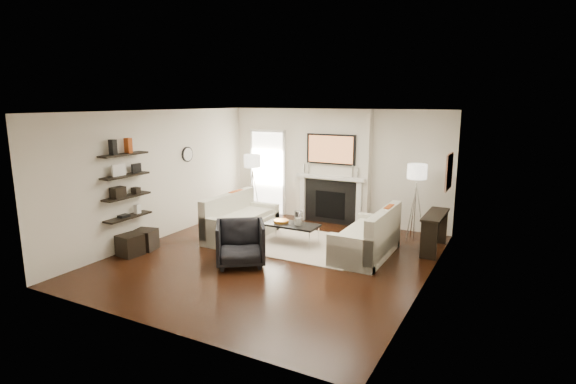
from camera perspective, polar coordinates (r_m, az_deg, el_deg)
The scene contains 71 objects.
room_envelope at distance 8.13m, azimuth -1.99°, elevation 0.63°, with size 6.00×6.00×6.00m.
chimney_breast at distance 10.68m, azimuth 5.76°, elevation 3.21°, with size 1.80×0.25×2.70m, color silver.
fireplace_surround at distance 10.71m, azimuth 5.39°, elevation -1.28°, with size 1.30×0.02×1.04m, color black.
firebox at distance 10.72m, azimuth 5.37°, elevation -1.65°, with size 0.75×0.02×0.65m, color black.
mantel_pilaster_l at distance 10.96m, azimuth 1.86°, elevation -0.77°, with size 0.12×0.08×1.10m, color white.
mantel_pilaster_r at distance 10.43m, azimuth 8.98°, elevation -1.55°, with size 0.12×0.08×1.10m, color white.
mantel_shelf at distance 10.55m, azimuth 5.35°, elevation 1.85°, with size 1.70×0.18×0.07m, color white.
tv_body at distance 10.48m, azimuth 5.47°, elevation 5.43°, with size 1.20×0.06×0.70m, color black.
tv_screen at distance 10.45m, azimuth 5.40°, elevation 5.41°, with size 1.10×0.01×0.62m, color #BF723F.
candlestick_l_tall at distance 10.75m, azimuth 2.68°, elevation 3.07°, with size 0.04×0.04×0.30m, color silver.
candlestick_l_short at distance 10.81m, azimuth 2.05°, elevation 2.96°, with size 0.04×0.04×0.24m, color silver.
candlestick_r_tall at distance 10.33m, azimuth 8.21°, elevation 2.62°, with size 0.04×0.04×0.30m, color silver.
candlestick_r_short at distance 10.29m, azimuth 8.88°, elevation 2.39°, with size 0.04×0.04×0.24m, color silver.
hallway_panel at distance 11.63m, azimuth -2.53°, elevation 2.45°, with size 0.90×0.02×2.10m, color white.
door_trim_l at distance 11.87m, azimuth -4.58°, elevation 2.60°, with size 0.06×0.06×2.16m, color white.
door_trim_r at distance 11.38m, azimuth -0.50°, elevation 2.26°, with size 0.06×0.06×2.16m, color white.
door_trim_top at distance 11.49m, azimuth -2.63°, elevation 7.76°, with size 1.02×0.06×0.06m, color white.
rug at distance 9.26m, azimuth 1.68°, elevation -6.58°, with size 2.60×2.00×0.01m, color beige.
loveseat_left_base at distance 9.68m, azimuth -5.92°, elevation -4.58°, with size 0.85×1.80×0.42m, color beige.
loveseat_left_back at distance 9.78m, azimuth -7.59°, elevation -2.53°, with size 0.18×1.80×0.80m, color beige.
loveseat_left_arm_n at distance 9.02m, azimuth -8.81°, elevation -5.27°, with size 0.85×0.18×0.60m, color beige.
loveseat_left_arm_s at distance 10.31m, azimuth -3.42°, elevation -3.01°, with size 0.85×0.18×0.60m, color beige.
loveseat_left_cushion at distance 9.58m, azimuth -5.71°, elevation -3.13°, with size 0.63×1.44×0.10m, color beige.
pillow_left_orange at distance 9.97m, azimuth -6.62°, elevation -1.03°, with size 0.10×0.42×0.42m, color #A04013.
pillow_left_charcoal at distance 9.50m, azimuth -8.68°, elevation -1.78°, with size 0.10×0.40×0.40m, color black.
loveseat_right_base at distance 8.66m, azimuth 9.82°, elevation -6.65°, with size 0.85×1.80×0.42m, color beige.
loveseat_right_back at distance 8.47m, azimuth 12.05°, elevation -4.90°, with size 0.18×1.80×0.80m, color beige.
loveseat_right_arm_n at distance 7.90m, azimuth 7.97°, elevation -7.69°, with size 0.85×0.18×0.60m, color beige.
loveseat_right_arm_s at distance 9.37m, azimuth 11.41°, elevation -4.72°, with size 0.85×0.18×0.60m, color beige.
loveseat_right_cushion at distance 8.59m, azimuth 9.56°, elevation -4.96°, with size 0.63×1.44×0.10m, color beige.
pillow_right_orange at distance 8.70m, azimuth 12.66°, elevation -3.11°, with size 0.10×0.42×0.42m, color #A04013.
pillow_right_charcoal at distance 8.14m, azimuth 11.52°, elevation -4.14°, with size 0.10×0.40×0.40m, color black.
coffee_table at distance 9.17m, azimuth 0.49°, elevation -4.19°, with size 1.10×0.55×0.04m, color black.
coffee_leg_nw at distance 9.28m, azimuth -2.89°, elevation -5.37°, with size 0.02×0.02×0.38m, color silver.
coffee_leg_ne at distance 8.83m, azimuth 2.72°, elevation -6.26°, with size 0.02×0.02×0.38m, color silver.
coffee_leg_sw at distance 9.64m, azimuth -1.55°, elevation -4.70°, with size 0.02×0.02×0.38m, color silver.
coffee_leg_se at distance 9.21m, azimuth 3.90°, elevation -5.51°, with size 0.02×0.02×0.38m, color silver.
hurricane_glass at distance 9.06m, azimuth 1.34°, elevation -3.34°, with size 0.17×0.17×0.30m, color white.
hurricane_candle at distance 9.08m, azimuth 1.33°, elevation -3.74°, with size 0.10×0.10×0.16m, color white.
copper_bowl at distance 9.27m, azimuth -0.88°, elevation -3.73°, with size 0.31×0.31×0.05m, color #C47320.
armchair at distance 8.07m, azimuth -6.08°, elevation -6.23°, with size 0.84×0.78×0.86m, color black.
lamp_left_post at distance 11.09m, azimuth -4.48°, elevation -0.39°, with size 0.02×0.02×1.20m, color silver.
lamp_left_shade at distance 10.94m, azimuth -4.55°, elevation 3.96°, with size 0.40×0.40×0.30m, color white.
lamp_left_leg_a at distance 11.03m, azimuth -4.00°, elevation -0.45°, with size 0.02×0.02×1.25m, color silver.
lamp_left_leg_b at distance 11.20m, azimuth -4.45°, elevation -0.28°, with size 0.02×0.02×1.25m, color silver.
lamp_left_leg_c at distance 11.04m, azimuth -4.98°, elevation -0.46°, with size 0.02×0.02×1.25m, color silver.
lamp_right_post at distance 9.81m, azimuth 15.81°, elevation -2.39°, with size 0.02×0.02×1.20m, color silver.
lamp_right_shade at distance 9.65m, azimuth 16.08°, elevation 2.52°, with size 0.40×0.40×0.30m, color white.
lamp_right_leg_a at distance 9.79m, azimuth 16.43°, elevation -2.45°, with size 0.02×0.02×1.25m, color silver.
lamp_right_leg_b at distance 9.91m, azimuth 15.62°, elevation -2.23°, with size 0.02×0.02×1.25m, color silver.
lamp_right_leg_c at distance 9.73m, azimuth 15.37°, elevation -2.48°, with size 0.02×0.02×1.25m, color silver.
console_top at distance 9.12m, azimuth 18.23°, elevation -2.74°, with size 0.35×1.20×0.04m, color black.
console_leg_n at distance 8.69m, azimuth 17.43°, elevation -5.94°, with size 0.30×0.04×0.71m, color black.
console_leg_s at distance 9.73m, azimuth 18.66°, elevation -4.16°, with size 0.30×0.04×0.71m, color black.
wall_art at distance 9.14m, azimuth 19.78°, elevation 2.45°, with size 0.03×0.70×0.70m, color #A36C51.
shelf_bottom at distance 9.14m, azimuth -19.63°, elevation -2.99°, with size 0.25×1.00×0.04m, color black.
shelf_lower at distance 9.05m, azimuth -19.80°, elevation -0.54°, with size 0.25×1.00×0.04m, color black.
shelf_upper at distance 8.98m, azimuth -19.97°, elevation 1.96°, with size 0.25×1.00×0.04m, color black.
shelf_top at distance 8.93m, azimuth -20.15°, elevation 4.49°, with size 0.25×1.00×0.04m, color black.
decor_magfile_a at distance 8.76m, azimuth -21.35°, elevation 5.32°, with size 0.12×0.10×0.28m, color black.
decor_magfile_b at distance 8.99m, azimuth -19.62°, elevation 5.58°, with size 0.12×0.10×0.28m, color #A04013.
decor_frame_a at distance 8.87m, azimuth -20.71°, elevation 2.63°, with size 0.04×0.30×0.22m, color white.
decor_frame_b at distance 9.15m, azimuth -18.70°, elevation 2.90°, with size 0.04×0.22×0.18m, color black.
decor_wine_rack at distance 8.90m, azimuth -20.79°, elevation -0.03°, with size 0.18×0.25×0.20m, color black.
decor_box_small at distance 9.19m, azimuth -18.76°, elevation 0.20°, with size 0.15×0.12×0.12m, color black.
decor_books at distance 9.06m, azimuth -20.13°, elevation -2.87°, with size 0.14×0.20×0.05m, color black.
decor_box_tall at distance 9.27m, azimuth -18.59°, elevation -2.04°, with size 0.10×0.10×0.18m, color white.
clock_rim at distance 10.37m, azimuth -12.67°, elevation 4.69°, with size 0.34×0.34×0.04m, color black.
clock_face at distance 10.36m, azimuth -12.57°, elevation 4.69°, with size 0.29×0.29×0.01m, color white.
ottoman_near at distance 9.32m, azimuth -17.69°, elevation -5.78°, with size 0.40×0.40×0.40m, color black.
ottoman_far at distance 9.07m, azimuth -19.42°, elevation -6.37°, with size 0.40×0.40×0.40m, color black.
Camera 1 is at (4.00, -6.91, 2.89)m, focal length 28.00 mm.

